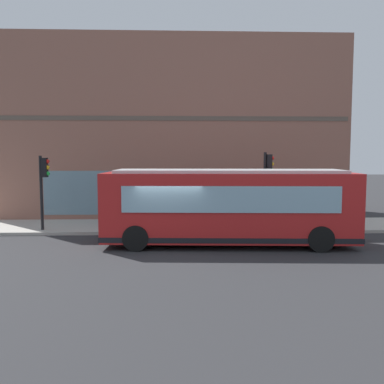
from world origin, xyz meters
TOP-DOWN VIEW (x-y plane):
  - ground at (0.00, 0.00)m, footprint 120.00×120.00m
  - sidewalk_curb at (4.52, 0.00)m, footprint 3.84×40.00m
  - building_corner at (9.43, 0.00)m, footprint 6.03×19.79m
  - city_bus_nearside at (0.37, -2.38)m, footprint 3.12×10.17m
  - traffic_light_near_corner at (3.16, -4.58)m, footprint 0.32×0.49m
  - traffic_light_down_block at (3.30, 5.89)m, footprint 0.32×0.49m
  - fire_hydrant at (3.23, -6.44)m, footprint 0.35×0.35m
  - pedestrian_walking_along_curb at (4.28, 3.15)m, footprint 0.32×0.32m
  - pedestrian_near_building_entrance at (5.63, -0.97)m, footprint 0.32×0.32m
  - pedestrian_near_hydrant at (4.52, -4.68)m, footprint 0.32×0.32m
  - newspaper_vending_box at (5.71, 2.78)m, footprint 0.44×0.43m

SIDE VIEW (x-z plane):
  - ground at x=0.00m, z-range 0.00..0.00m
  - sidewalk_curb at x=4.52m, z-range 0.00..0.15m
  - fire_hydrant at x=3.23m, z-range 0.14..0.88m
  - newspaper_vending_box at x=5.71m, z-range 0.15..1.05m
  - pedestrian_near_building_entrance at x=5.63m, z-range 0.26..1.85m
  - pedestrian_near_hydrant at x=4.52m, z-range 0.28..1.97m
  - pedestrian_walking_along_curb at x=4.28m, z-range 0.29..2.09m
  - city_bus_nearside at x=0.37m, z-range 0.02..3.09m
  - traffic_light_down_block at x=3.30m, z-range 0.84..4.31m
  - traffic_light_near_corner at x=3.16m, z-range 0.87..4.50m
  - building_corner at x=9.43m, z-range -0.01..10.22m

